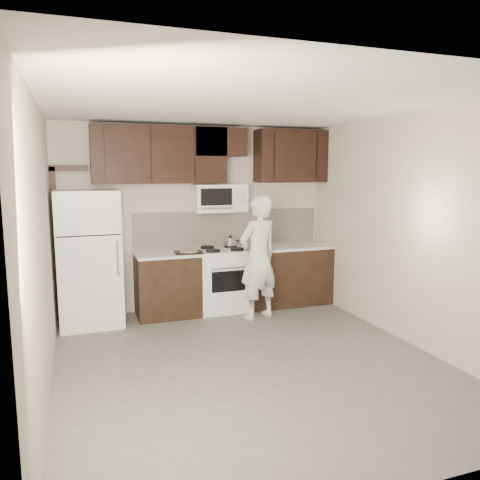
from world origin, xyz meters
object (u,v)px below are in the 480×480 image
stove (222,279)px  microwave (219,198)px  refrigerator (89,258)px  person (258,257)px

stove → microwave: (-0.00, 0.12, 1.19)m
microwave → refrigerator: (-1.85, -0.17, -0.75)m
stove → person: bearing=-56.5°
stove → microwave: 1.20m
microwave → refrigerator: size_ratio=0.42×
stove → refrigerator: (-1.85, -0.05, 0.44)m
refrigerator → person: size_ratio=1.04×
person → microwave: bearing=-81.0°
stove → microwave: size_ratio=1.24×
stove → refrigerator: bearing=-178.5°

